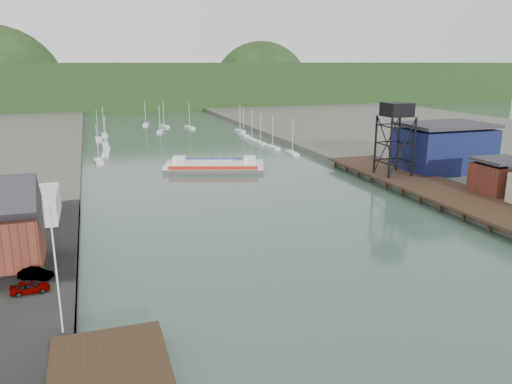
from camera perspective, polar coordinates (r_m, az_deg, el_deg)
ground at (r=53.77m, az=17.91°, el=-15.99°), size 600.00×600.00×0.00m
west_quay at (r=63.25m, az=-27.22°, el=-11.32°), size 16.00×80.00×1.60m
east_pier at (r=107.78m, az=19.98°, el=0.43°), size 14.00×70.00×2.45m
flagpole at (r=50.55m, az=-21.82°, el=-8.75°), size 0.16×0.16×12.00m
lift_tower at (r=114.68m, az=15.78°, el=8.56°), size 6.50×6.50×16.00m
blue_shed at (r=126.26m, az=20.69°, el=4.75°), size 20.50×14.50×11.30m
marina_sailboats at (r=179.39m, az=-8.92°, el=6.03°), size 57.71×92.65×0.90m
distant_hills at (r=339.25m, az=-14.42°, el=11.46°), size 500.00×120.00×80.00m
chain_ferry at (r=127.42m, az=-4.76°, el=2.97°), size 26.69×17.14×3.58m
car_west_a at (r=62.30m, az=-24.43°, el=-9.86°), size 4.22×1.85×1.42m
car_west_b at (r=65.81m, az=-23.88°, el=-8.54°), size 4.20×2.91×1.31m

